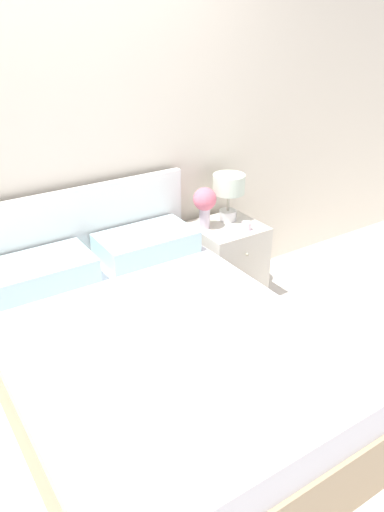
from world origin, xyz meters
The scene contains 7 objects.
ground_plane centered at (0.00, 0.00, 0.00)m, with size 12.00×12.00×0.00m, color silver.
wall_back centered at (0.00, 0.07, 1.30)m, with size 8.00×0.06×2.60m.
bed centered at (0.00, -0.92, 0.30)m, with size 1.47×1.98×0.99m.
nightstand centered at (1.00, -0.24, 0.30)m, with size 0.46×0.46×0.59m.
table_lamp centered at (1.06, -0.16, 0.83)m, with size 0.23×0.23×0.34m.
flower_vase centered at (0.84, -0.18, 0.78)m, with size 0.16×0.16×0.29m.
teacup centered at (1.05, -0.38, 0.62)m, with size 0.11×0.11×0.06m.
Camera 1 is at (-0.97, -2.78, 2.01)m, focal length 35.00 mm.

